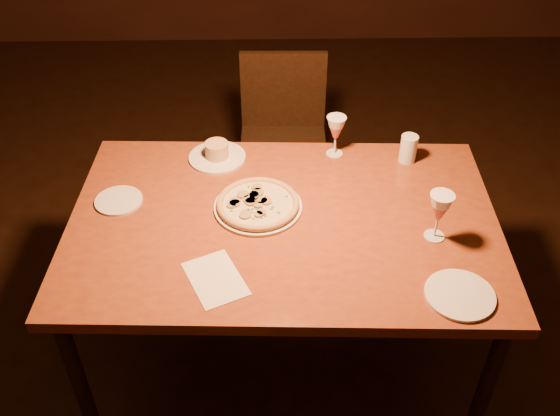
{
  "coord_description": "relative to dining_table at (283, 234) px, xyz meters",
  "views": [
    {
      "loc": [
        0.16,
        -1.54,
        2.28
      ],
      "look_at": [
        0.2,
        0.21,
        0.84
      ],
      "focal_mm": 40.0,
      "sensor_mm": 36.0,
      "label": 1
    }
  ],
  "objects": [
    {
      "name": "menu_card",
      "position": [
        -0.23,
        -0.29,
        0.07
      ],
      "size": [
        0.24,
        0.27,
        0.0
      ],
      "primitive_type": "cube",
      "rotation": [
        0.0,
        0.0,
        0.44
      ],
      "color": "beige",
      "rests_on": "dining_table"
    },
    {
      "name": "chair_far",
      "position": [
        0.03,
        1.04,
        -0.24
      ],
      "size": [
        0.45,
        0.45,
        0.91
      ],
      "rotation": [
        0.0,
        0.0,
        -0.02
      ],
      "color": "black",
      "rests_on": "floor"
    },
    {
      "name": "ramekin_saucer",
      "position": [
        -0.26,
        0.39,
        0.1
      ],
      "size": [
        0.23,
        0.23,
        0.07
      ],
      "color": "silver",
      "rests_on": "dining_table"
    },
    {
      "name": "side_plate_left",
      "position": [
        -0.61,
        0.11,
        0.08
      ],
      "size": [
        0.18,
        0.18,
        0.01
      ],
      "primitive_type": "cylinder",
      "color": "silver",
      "rests_on": "dining_table"
    },
    {
      "name": "floor",
      "position": [
        -0.21,
        -0.16,
        -0.75
      ],
      "size": [
        7.0,
        7.0,
        0.0
      ],
      "primitive_type": "plane",
      "color": "black",
      "rests_on": "ground"
    },
    {
      "name": "wine_glass_far",
      "position": [
        0.22,
        0.41,
        0.16
      ],
      "size": [
        0.08,
        0.08,
        0.17
      ],
      "primitive_type": null,
      "color": "#BD5F4F",
      "rests_on": "dining_table"
    },
    {
      "name": "side_plate_near",
      "position": [
        0.54,
        -0.38,
        0.08
      ],
      "size": [
        0.22,
        0.22,
        0.01
      ],
      "primitive_type": "cylinder",
      "color": "silver",
      "rests_on": "dining_table"
    },
    {
      "name": "wine_glass_right",
      "position": [
        0.52,
        -0.1,
        0.17
      ],
      "size": [
        0.08,
        0.08,
        0.18
      ],
      "primitive_type": null,
      "color": "#BD5F4F",
      "rests_on": "dining_table"
    },
    {
      "name": "dining_table",
      "position": [
        0.0,
        0.0,
        0.0
      ],
      "size": [
        1.58,
        1.05,
        0.83
      ],
      "rotation": [
        0.0,
        0.0,
        -0.04
      ],
      "color": "brown",
      "rests_on": "floor"
    },
    {
      "name": "pizza_plate",
      "position": [
        -0.09,
        0.06,
        0.09
      ],
      "size": [
        0.32,
        0.32,
        0.04
      ],
      "color": "silver",
      "rests_on": "dining_table"
    },
    {
      "name": "water_tumbler",
      "position": [
        0.51,
        0.36,
        0.13
      ],
      "size": [
        0.07,
        0.07,
        0.11
      ],
      "primitive_type": "cylinder",
      "color": "silver",
      "rests_on": "dining_table"
    }
  ]
}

